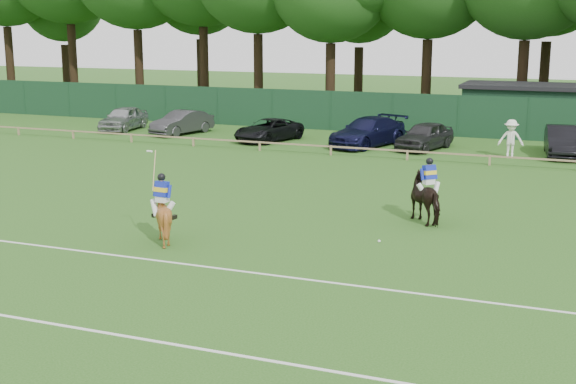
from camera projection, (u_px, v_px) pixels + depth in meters
The scene contains 18 objects.
ground at pixel (234, 259), 22.26m from camera, with size 160.00×160.00×0.00m, color #1E4C14.
horse_dark at pixel (428, 198), 26.17m from camera, with size 0.91×1.99×1.68m, color black.
horse_chestnut at pixel (163, 217), 23.85m from camera, with size 1.28×1.44×1.59m, color brown.
sedan_silver at pixel (124, 118), 48.86m from camera, with size 1.78×4.43×1.51m, color #9A9C9F.
sedan_grey at pixel (182, 122), 47.12m from camera, with size 1.51×4.33×1.43m, color #323235.
suv_black at pixel (269, 130), 44.35m from camera, with size 2.11×4.58×1.27m, color black.
sedan_navy at pixel (368, 132), 42.48m from camera, with size 2.21×5.43×1.58m, color black.
hatch_grey at pixel (425, 136), 41.36m from camera, with size 1.75×4.35×1.48m, color #2A2A2C.
estate_black at pixel (563, 141), 39.28m from camera, with size 1.63×4.67×1.54m, color black.
spectator_left at pixel (511, 139), 38.72m from camera, with size 1.25×0.72×1.94m, color silver.
rider_dark at pixel (429, 177), 26.00m from camera, with size 0.77×0.75×1.41m.
rider_chestnut at pixel (162, 194), 23.69m from camera, with size 0.94×0.61×2.05m.
polo_ball at pixel (379, 241), 23.88m from camera, with size 0.09×0.09×0.09m, color silver.
pitch_lines at pixel (174, 298), 19.07m from camera, with size 60.00×5.10×0.01m.
pitch_rail at pixel (388, 150), 38.53m from camera, with size 62.10×0.10×0.50m.
perimeter_fence at pixel (425, 115), 46.54m from camera, with size 92.08×0.08×2.50m.
utility_shed at pixel (532, 109), 47.07m from camera, with size 8.40×4.40×3.04m.
tree_row at pixel (476, 121), 53.37m from camera, with size 96.00×12.00×21.00m, color #26561C, non-canonical shape.
Camera 1 is at (9.23, -19.29, 6.66)m, focal length 48.00 mm.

